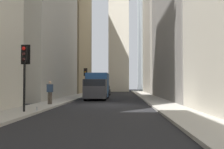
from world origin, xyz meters
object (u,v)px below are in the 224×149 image
(traffic_light_foreground, at_px, (25,62))
(traffic_light_midblock, at_px, (85,75))
(delivery_truck, at_px, (97,86))
(sedan_black, at_px, (104,91))
(pedestrian, at_px, (50,91))
(discarded_bottle, at_px, (37,109))

(traffic_light_foreground, height_order, traffic_light_midblock, traffic_light_midblock)
(delivery_truck, distance_m, sedan_black, 12.20)
(pedestrian, xyz_separation_m, discarded_bottle, (-5.10, -0.57, -0.86))
(pedestrian, bearing_deg, sedan_black, -7.34)
(traffic_light_midblock, distance_m, discarded_bottle, 23.45)
(delivery_truck, distance_m, pedestrian, 9.59)
(traffic_light_midblock, bearing_deg, pedestrian, 179.09)
(sedan_black, distance_m, traffic_light_foreground, 27.23)
(pedestrian, bearing_deg, traffic_light_foreground, -179.77)
(sedan_black, relative_size, discarded_bottle, 15.93)
(discarded_bottle, bearing_deg, pedestrian, 6.39)
(traffic_light_midblock, bearing_deg, sedan_black, -37.91)
(delivery_truck, xyz_separation_m, traffic_light_foreground, (-14.83, 2.73, 1.42))
(delivery_truck, bearing_deg, traffic_light_foreground, 169.57)
(delivery_truck, relative_size, traffic_light_foreground, 1.73)
(traffic_light_foreground, xyz_separation_m, pedestrian, (5.65, 0.02, -1.78))
(traffic_light_foreground, bearing_deg, delivery_truck, -10.43)
(sedan_black, distance_m, traffic_light_midblock, 4.59)
(discarded_bottle, bearing_deg, delivery_truck, -8.69)
(traffic_light_foreground, xyz_separation_m, discarded_bottle, (0.55, -0.55, -2.63))
(sedan_black, height_order, traffic_light_midblock, traffic_light_midblock)
(delivery_truck, distance_m, traffic_light_midblock, 9.45)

